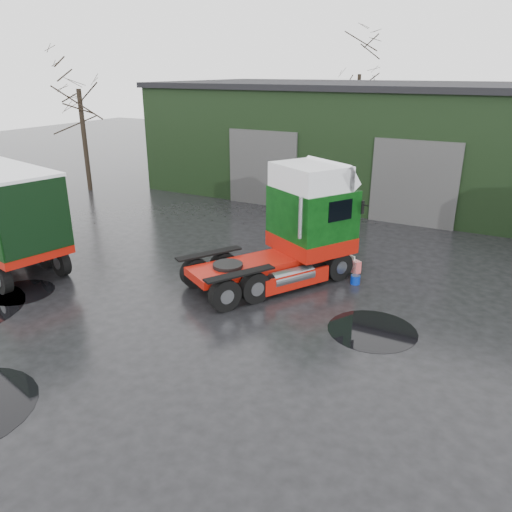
{
  "coord_description": "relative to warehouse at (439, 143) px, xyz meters",
  "views": [
    {
      "loc": [
        6.46,
        -9.77,
        7.03
      ],
      "look_at": [
        -0.29,
        2.7,
        1.7
      ],
      "focal_mm": 35.0,
      "sensor_mm": 36.0,
      "label": 1
    }
  ],
  "objects": [
    {
      "name": "puddle_1",
      "position": [
        1.38,
        -17.08,
        -3.15
      ],
      "size": [
        2.55,
        2.55,
        0.01
      ],
      "primitive_type": "cylinder",
      "color": "black",
      "rests_on": "ground"
    },
    {
      "name": "tree_back_a",
      "position": [
        -8.0,
        10.0,
        1.59
      ],
      "size": [
        4.4,
        4.4,
        9.5
      ],
      "primitive_type": null,
      "color": "black",
      "rests_on": "ground"
    },
    {
      "name": "tree_left",
      "position": [
        -19.0,
        -8.0,
        1.09
      ],
      "size": [
        4.4,
        4.4,
        8.5
      ],
      "primitive_type": null,
      "color": "black",
      "rests_on": "ground"
    },
    {
      "name": "ground",
      "position": [
        -2.0,
        -20.0,
        -3.16
      ],
      "size": [
        100.0,
        100.0,
        0.0
      ],
      "primitive_type": "plane",
      "color": "black"
    },
    {
      "name": "wash_bucket",
      "position": [
        -0.1,
        -14.1,
        -3.0
      ],
      "size": [
        0.42,
        0.42,
        0.31
      ],
      "primitive_type": "cylinder",
      "rotation": [
        0.0,
        0.0,
        -0.33
      ],
      "color": "navy",
      "rests_on": "ground"
    },
    {
      "name": "warehouse",
      "position": [
        0.0,
        0.0,
        0.0
      ],
      "size": [
        32.4,
        12.4,
        6.3
      ],
      "color": "black",
      "rests_on": "ground"
    },
    {
      "name": "puddle_4",
      "position": [
        -9.73,
        -20.13,
        -3.15
      ],
      "size": [
        2.12,
        2.12,
        0.01
      ],
      "primitive_type": "cylinder",
      "color": "black",
      "rests_on": "ground"
    },
    {
      "name": "hero_tractor",
      "position": [
        -2.79,
        -15.5,
        -1.13
      ],
      "size": [
        5.66,
        7.04,
        4.06
      ],
      "primitive_type": null,
      "rotation": [
        0.0,
        0.0,
        -0.52
      ],
      "color": "#08360C",
      "rests_on": "ground"
    }
  ]
}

